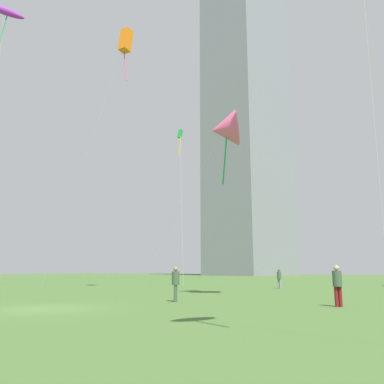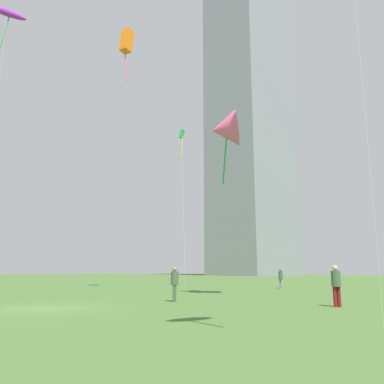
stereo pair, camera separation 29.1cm
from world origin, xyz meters
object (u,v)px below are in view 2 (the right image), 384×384
at_px(kite_flying_0, 127,42).
at_px(kite_flying_4, 182,136).
at_px(distant_highrise_0, 251,128).
at_px(person_standing_1, 175,282).
at_px(person_standing_2, 336,283).
at_px(person_standing_3, 281,277).
at_px(kite_flying_6, 7,13).
at_px(kite_flying_5, 224,129).

xyz_separation_m(kite_flying_0, kite_flying_4, (-3.23, 13.60, -4.29)).
relative_size(kite_flying_0, distant_highrise_0, 0.23).
bearing_deg(person_standing_1, person_standing_2, -107.42).
height_order(person_standing_3, kite_flying_4, kite_flying_4).
distance_m(kite_flying_6, distant_highrise_0, 102.35).
relative_size(kite_flying_0, kite_flying_6, 0.82).
bearing_deg(kite_flying_5, person_standing_1, -93.83).
bearing_deg(kite_flying_0, person_standing_2, -15.63).
bearing_deg(kite_flying_5, kite_flying_6, -172.67).
relative_size(kite_flying_6, distant_highrise_0, 0.29).
relative_size(person_standing_3, kite_flying_0, 0.08).
relative_size(person_standing_1, kite_flying_4, 0.10).
distance_m(person_standing_1, kite_flying_0, 23.90).
bearing_deg(kite_flying_0, kite_flying_4, 103.36).
bearing_deg(kite_flying_0, kite_flying_5, -7.36).
xyz_separation_m(person_standing_2, person_standing_3, (-8.51, 15.85, -0.07)).
distance_m(person_standing_1, person_standing_2, 8.00).
xyz_separation_m(person_standing_2, kite_flying_5, (-7.50, 3.67, 9.91)).
distance_m(person_standing_2, person_standing_3, 17.99).
bearing_deg(kite_flying_4, person_standing_1, -56.52).
height_order(person_standing_2, person_standing_3, person_standing_2).
relative_size(kite_flying_0, kite_flying_5, 1.82).
xyz_separation_m(person_standing_3, kite_flying_5, (1.01, -12.19, 9.98)).
distance_m(person_standing_2, kite_flying_4, 32.58).
xyz_separation_m(kite_flying_6, distant_highrise_0, (-17.65, 98.35, 22.15)).
bearing_deg(kite_flying_0, distant_highrise_0, 107.62).
height_order(kite_flying_0, distant_highrise_0, distant_highrise_0).
relative_size(kite_flying_5, distant_highrise_0, 0.13).
relative_size(person_standing_1, kite_flying_6, 0.06).
bearing_deg(person_standing_3, kite_flying_4, 175.32).
distance_m(person_standing_3, kite_flying_0, 25.19).
relative_size(person_standing_1, kite_flying_5, 0.14).
bearing_deg(person_standing_1, kite_flying_5, -32.26).
bearing_deg(distant_highrise_0, kite_flying_4, -57.89).
bearing_deg(person_standing_1, kite_flying_4, 5.05).
bearing_deg(person_standing_1, kite_flying_6, 55.73).
height_order(person_standing_1, kite_flying_5, kite_flying_5).
distance_m(kite_flying_4, distant_highrise_0, 90.44).
distance_m(person_standing_3, kite_flying_6, 36.87).
distance_m(kite_flying_0, kite_flying_6, 13.89).
bearing_deg(person_standing_3, kite_flying_0, -123.45).
height_order(kite_flying_5, kite_flying_6, kite_flying_6).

